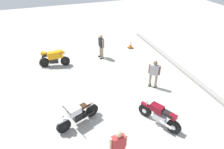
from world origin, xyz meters
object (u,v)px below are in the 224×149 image
Objects in this scene: motorcycle_maroon_cruiser at (159,115)px; motorcycle_silver_cruiser at (78,115)px; person_in_black_shirt at (101,45)px; motorcycle_orange_sportbike at (54,58)px; person_in_red_shirt at (118,146)px; person_in_gray_shirt at (154,73)px; traffic_cone at (131,45)px.

motorcycle_silver_cruiser is at bearing 42.26° from motorcycle_maroon_cruiser.
person_in_black_shirt reaches higher than motorcycle_maroon_cruiser.
person_in_black_shirt reaches higher than motorcycle_orange_sportbike.
motorcycle_silver_cruiser is 1.04× the size of motorcycle_maroon_cruiser.
person_in_red_shirt is at bearing -68.74° from motorcycle_orange_sportbike.
person_in_black_shirt is at bearing 64.18° from person_in_gray_shirt.
motorcycle_silver_cruiser is 1.17× the size of person_in_black_shirt.
person_in_gray_shirt is (4.28, 1.68, -0.03)m from person_in_black_shirt.
motorcycle_silver_cruiser is 4.64m from person_in_gray_shirt.
person_in_gray_shirt is 3.15× the size of traffic_cone.
person_in_gray_shirt reaches higher than motorcycle_silver_cruiser.
motorcycle_maroon_cruiser is (6.74, 3.77, -0.07)m from motorcycle_orange_sportbike.
person_in_red_shirt is (7.88, 1.42, 0.32)m from motorcycle_orange_sportbike.
motorcycle_silver_cruiser is 6.26m from person_in_black_shirt.
traffic_cone is at bearing -42.63° from motorcycle_maroon_cruiser.
person_in_black_shirt is 3.22× the size of traffic_cone.
motorcycle_orange_sportbike reaches higher than motorcycle_silver_cruiser.
motorcycle_orange_sportbike is 7.73m from motorcycle_maroon_cruiser.
person_in_red_shirt is at bearing 70.55° from person_in_black_shirt.
motorcycle_silver_cruiser is 3.76× the size of traffic_cone.
motorcycle_orange_sportbike is at bearing -5.47° from person_in_black_shirt.
traffic_cone is (-6.37, 5.34, -0.26)m from motorcycle_silver_cruiser.
person_in_red_shirt is at bearing 179.36° from person_in_gray_shirt.
person_in_gray_shirt is 5.18m from traffic_cone.
motorcycle_orange_sportbike reaches higher than motorcycle_maroon_cruiser.
traffic_cone is at bearing -170.11° from person_in_black_shirt.
person_in_gray_shirt is (-3.67, 3.48, 0.03)m from person_in_red_shirt.
person_in_black_shirt is (-5.60, 2.75, 0.46)m from motorcycle_silver_cruiser.
motorcycle_silver_cruiser is 8.32m from traffic_cone.
motorcycle_orange_sportbike is 5.87m from traffic_cone.
person_in_black_shirt is at bearing -73.41° from traffic_cone.
person_in_red_shirt is 9.78m from traffic_cone.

